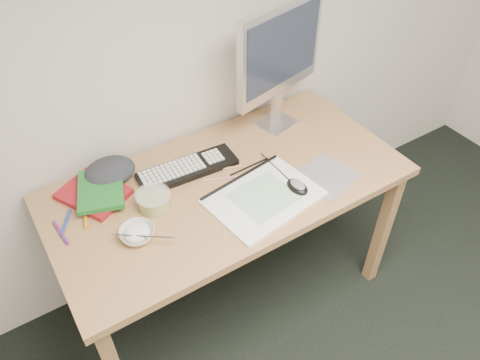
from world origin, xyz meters
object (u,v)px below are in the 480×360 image
at_px(sketchpad, 264,197).
at_px(keyboard, 188,169).
at_px(rice_bowl, 137,234).
at_px(desk, 229,196).
at_px(monitor, 280,54).

bearing_deg(sketchpad, keyboard, 111.60).
xyz_separation_m(sketchpad, rice_bowl, (-0.48, 0.08, 0.01)).
bearing_deg(desk, keyboard, 126.76).
xyz_separation_m(keyboard, monitor, (0.49, 0.08, 0.33)).
bearing_deg(desk, sketchpad, -67.45).
height_order(sketchpad, monitor, monitor).
relative_size(desk, sketchpad, 3.47).
relative_size(desk, keyboard, 3.49).
bearing_deg(desk, rice_bowl, -169.54).
height_order(keyboard, rice_bowl, rice_bowl).
relative_size(sketchpad, keyboard, 1.01).
relative_size(keyboard, monitor, 0.73).
height_order(sketchpad, keyboard, keyboard).
bearing_deg(monitor, rice_bowl, -173.73).
distance_m(desk, keyboard, 0.20).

